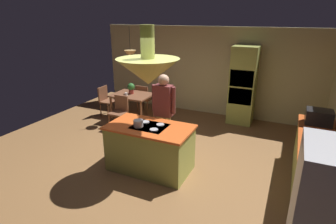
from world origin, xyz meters
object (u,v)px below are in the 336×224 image
at_px(chair_at_corner, 106,99).
at_px(canister_flour, 323,144).
at_px(chair_by_back_wall, 144,97).
at_px(cooking_pot_on_cooktop, 138,123).
at_px(canister_sugar, 322,141).
at_px(chair_facing_island, 120,110).
at_px(kitchen_island, 150,148).
at_px(dining_table, 132,98).
at_px(cup_on_table, 126,94).
at_px(person_at_island, 164,109).
at_px(oven_tower, 243,86).
at_px(potted_plant_on_table, 131,88).
at_px(microwave_on_counter, 319,117).

height_order(chair_at_corner, canister_flour, canister_flour).
distance_m(chair_by_back_wall, cooking_pot_on_cooktop, 3.29).
bearing_deg(canister_sugar, chair_facing_island, 167.36).
bearing_deg(kitchen_island, cooking_pot_on_cooktop, -140.91).
distance_m(dining_table, chair_facing_island, 0.66).
height_order(cup_on_table, canister_flour, canister_flour).
relative_size(dining_table, person_at_island, 0.62).
distance_m(chair_by_back_wall, cup_on_table, 0.90).
relative_size(oven_tower, chair_at_corner, 2.41).
relative_size(canister_flour, cooking_pot_on_cooktop, 1.21).
height_order(canister_flour, cooking_pot_on_cooktop, canister_flour).
distance_m(chair_facing_island, chair_by_back_wall, 1.28).
bearing_deg(chair_by_back_wall, potted_plant_on_table, 83.87).
bearing_deg(oven_tower, cup_on_table, -154.71).
xyz_separation_m(chair_at_corner, microwave_on_counter, (5.46, -0.66, 0.54)).
distance_m(chair_facing_island, microwave_on_counter, 4.57).
height_order(chair_facing_island, microwave_on_counter, microwave_on_counter).
bearing_deg(chair_facing_island, chair_at_corner, 145.23).
relative_size(canister_flour, canister_sugar, 1.26).
relative_size(potted_plant_on_table, canister_sugar, 1.74).
height_order(person_at_island, canister_flour, person_at_island).
height_order(chair_facing_island, canister_sugar, canister_sugar).
xyz_separation_m(oven_tower, cooking_pot_on_cooktop, (-1.26, -3.37, -0.07)).
height_order(dining_table, cup_on_table, cup_on_table).
relative_size(person_at_island, chair_at_corner, 1.99).
xyz_separation_m(kitchen_island, cooking_pot_on_cooktop, (-0.16, -0.13, 0.53)).
height_order(kitchen_island, cup_on_table, kitchen_island).
bearing_deg(person_at_island, cup_on_table, 145.48).
xyz_separation_m(oven_tower, microwave_on_counter, (1.74, -1.80, -0.01)).
height_order(oven_tower, chair_at_corner, oven_tower).
height_order(chair_by_back_wall, potted_plant_on_table, potted_plant_on_table).
bearing_deg(potted_plant_on_table, microwave_on_counter, -8.79).
bearing_deg(cooking_pot_on_cooktop, cup_on_table, 128.35).
bearing_deg(dining_table, potted_plant_on_table, 138.68).
height_order(kitchen_island, cooking_pot_on_cooktop, cooking_pot_on_cooktop).
bearing_deg(cooking_pot_on_cooktop, chair_at_corner, 137.80).
bearing_deg(microwave_on_counter, dining_table, 171.77).
bearing_deg(chair_facing_island, chair_by_back_wall, 90.00).
xyz_separation_m(cup_on_table, canister_flour, (4.60, -1.63, 0.20)).
distance_m(oven_tower, chair_at_corner, 3.93).
relative_size(chair_facing_island, microwave_on_counter, 1.89).
relative_size(canister_sugar, cooking_pot_on_cooktop, 0.96).
relative_size(dining_table, cup_on_table, 12.00).
relative_size(oven_tower, cup_on_table, 23.30).
bearing_deg(canister_flour, microwave_on_counter, 90.00).
bearing_deg(canister_flour, person_at_island, 171.05).
distance_m(oven_tower, cooking_pot_on_cooktop, 3.60).
relative_size(oven_tower, microwave_on_counter, 4.56).
distance_m(dining_table, person_at_island, 2.17).
bearing_deg(canister_sugar, cooking_pot_on_cooktop, -169.18).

